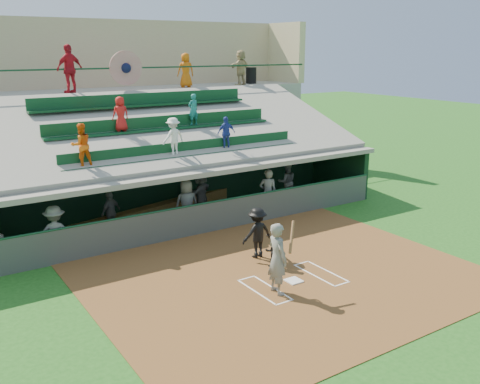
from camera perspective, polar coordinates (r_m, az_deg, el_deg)
ground at (r=15.54m, az=5.74°, el=-9.51°), size 100.00×100.00×0.00m
dirt_slab at (r=15.89m, az=4.60°, el=-8.86°), size 11.00×9.00×0.02m
home_plate at (r=15.53m, az=5.74°, el=-9.39°), size 0.43×0.43×0.03m
batters_box_chalk at (r=15.53m, az=5.74°, el=-9.43°), size 2.65×1.85×0.01m
dugout_floor at (r=20.84m, az=-5.96°, el=-2.95°), size 16.00×3.50×0.04m
concourse_slab at (r=26.35m, az=-12.91°, el=5.67°), size 20.00×3.00×4.60m
grandstand at (r=23.61m, az=-10.35°, el=4.64°), size 20.40×10.40×7.80m
batter_at_plate at (r=14.43m, az=4.02°, el=-7.06°), size 0.89×0.80×1.99m
catcher at (r=16.28m, az=3.54°, el=-6.27°), size 0.59×0.53×1.01m
home_umpire at (r=16.87m, az=1.84°, el=-4.36°), size 1.06×0.62×1.62m
dugout_bench at (r=21.79m, az=-7.18°, el=-1.49°), size 15.22×4.21×0.47m
dugout_player_a at (r=17.52m, az=-19.09°, el=-4.17°), size 1.27×0.93×1.76m
dugout_player_b at (r=19.55m, az=-13.61°, el=-2.09°), size 0.98×0.76×1.55m
dugout_player_c at (r=19.61m, az=-5.70°, el=-1.29°), size 0.95×0.69×1.80m
dugout_player_d at (r=21.11m, az=-4.19°, el=-0.10°), size 1.67×1.33×1.78m
dugout_player_e at (r=20.91m, az=2.98°, el=-0.08°), size 0.82×0.73×1.88m
dugout_player_f at (r=23.15m, az=5.02°, el=1.09°), size 0.99×0.90×1.65m
trash_bin at (r=29.32m, az=1.19°, el=12.32°), size 0.57×0.57×0.85m
concourse_staff_a at (r=23.90m, az=-17.71°, el=12.40°), size 1.28×0.83×2.02m
concourse_staff_b at (r=26.51m, az=-5.82°, el=12.80°), size 0.89×0.67×1.63m
concourse_staff_c at (r=28.26m, az=0.06°, el=13.15°), size 1.71×1.09×1.77m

